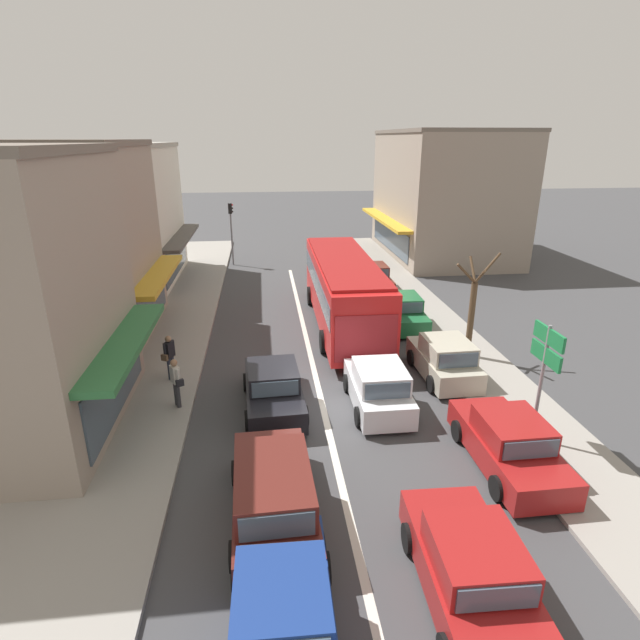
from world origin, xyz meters
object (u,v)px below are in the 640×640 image
object	(u,v)px
parked_sedan_kerb_front	(509,444)
parked_sedan_kerb_rear	(372,278)
parked_hatchback_kerb_second	(444,360)
sedan_adjacent_lane_trail	(282,618)
sedan_adjacent_lane_lead	(273,389)
street_tree_right	(472,312)
pedestrian_browsing_midblock	(169,355)
traffic_light_downstreet	(231,223)
directional_road_sign	(546,357)
hatchback_queue_far_back	(378,388)
pedestrian_with_handbag_near	(176,380)
city_bus	(344,287)
parked_sedan_kerb_third	(401,311)
sedan_queue_gap_filler	(472,572)
wagon_behind_bus_near	(273,494)

from	to	relation	value
parked_sedan_kerb_front	parked_sedan_kerb_rear	xyz separation A→B (m)	(-0.03, 16.77, 0.00)
parked_sedan_kerb_front	parked_hatchback_kerb_second	world-z (taller)	parked_hatchback_kerb_second
sedan_adjacent_lane_trail	sedan_adjacent_lane_lead	size ratio (longest dim) A/B	0.99
street_tree_right	pedestrian_browsing_midblock	distance (m)	11.40
parked_sedan_kerb_front	traffic_light_downstreet	size ratio (longest dim) A/B	1.00
parked_sedan_kerb_rear	directional_road_sign	distance (m)	16.02
sedan_adjacent_lane_lead	parked_sedan_kerb_rear	xyz separation A→B (m)	(6.05, 12.94, 0.00)
hatchback_queue_far_back	sedan_adjacent_lane_trail	size ratio (longest dim) A/B	0.88
parked_hatchback_kerb_second	pedestrian_browsing_midblock	distance (m)	9.83
sedan_adjacent_lane_lead	pedestrian_with_handbag_near	size ratio (longest dim) A/B	2.62
city_bus	pedestrian_with_handbag_near	xyz separation A→B (m)	(-6.48, -6.95, -0.81)
directional_road_sign	pedestrian_with_handbag_near	size ratio (longest dim) A/B	2.21
hatchback_queue_far_back	parked_sedan_kerb_third	distance (m)	7.88
sedan_queue_gap_filler	parked_hatchback_kerb_second	size ratio (longest dim) A/B	1.14
sedan_adjacent_lane_lead	city_bus	bearing A→B (deg)	64.27
sedan_adjacent_lane_trail	traffic_light_downstreet	size ratio (longest dim) A/B	1.01
street_tree_right	parked_sedan_kerb_third	bearing A→B (deg)	112.15
sedan_adjacent_lane_lead	parked_sedan_kerb_third	distance (m)	9.27
wagon_behind_bus_near	street_tree_right	size ratio (longest dim) A/B	1.07
sedan_adjacent_lane_lead	pedestrian_with_handbag_near	world-z (taller)	pedestrian_with_handbag_near
parked_sedan_kerb_third	parked_sedan_kerb_rear	xyz separation A→B (m)	(-0.08, 5.99, 0.00)
traffic_light_downstreet	directional_road_sign	distance (m)	24.65
parked_sedan_kerb_front	pedestrian_browsing_midblock	distance (m)	11.40
parked_sedan_kerb_third	parked_sedan_kerb_rear	world-z (taller)	same
sedan_adjacent_lane_trail	parked_sedan_kerb_rear	size ratio (longest dim) A/B	1.01
pedestrian_browsing_midblock	parked_sedan_kerb_front	bearing A→B (deg)	-31.93
hatchback_queue_far_back	city_bus	bearing A→B (deg)	89.45
parked_sedan_kerb_front	parked_hatchback_kerb_second	xyz separation A→B (m)	(0.12, 5.23, 0.05)
city_bus	parked_sedan_kerb_third	world-z (taller)	city_bus
wagon_behind_bus_near	sedan_adjacent_lane_trail	size ratio (longest dim) A/B	1.07
wagon_behind_bus_near	sedan_adjacent_lane_lead	size ratio (longest dim) A/B	1.06
sedan_queue_gap_filler	parked_hatchback_kerb_second	distance (m)	9.50
sedan_adjacent_lane_trail	parked_sedan_kerb_front	distance (m)	7.57
parked_sedan_kerb_third	pedestrian_browsing_midblock	size ratio (longest dim) A/B	2.61
sedan_adjacent_lane_trail	parked_sedan_kerb_rear	world-z (taller)	same
sedan_queue_gap_filler	directional_road_sign	size ratio (longest dim) A/B	1.18
sedan_queue_gap_filler	parked_sedan_kerb_rear	distance (m)	20.79
parked_sedan_kerb_front	parked_sedan_kerb_third	size ratio (longest dim) A/B	0.99
pedestrian_with_handbag_near	parked_sedan_kerb_front	bearing A→B (deg)	-23.58
parked_sedan_kerb_rear	traffic_light_downstreet	distance (m)	10.99
sedan_adjacent_lane_trail	directional_road_sign	bearing A→B (deg)	35.72
city_bus	parked_sedan_kerb_third	bearing A→B (deg)	-3.37
city_bus	parked_hatchback_kerb_second	distance (m)	6.45
parked_hatchback_kerb_second	parked_sedan_kerb_third	size ratio (longest dim) A/B	0.88
hatchback_queue_far_back	pedestrian_with_handbag_near	xyz separation A→B (m)	(-6.40, 0.58, 0.36)
wagon_behind_bus_near	hatchback_queue_far_back	size ratio (longest dim) A/B	1.23
pedestrian_with_handbag_near	parked_sedan_kerb_third	bearing A→B (deg)	36.47
sedan_adjacent_lane_trail	parked_sedan_kerb_front	world-z (taller)	same
city_bus	pedestrian_browsing_midblock	distance (m)	8.59
wagon_behind_bus_near	parked_sedan_kerb_third	xyz separation A→B (m)	(6.28, 12.13, -0.08)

